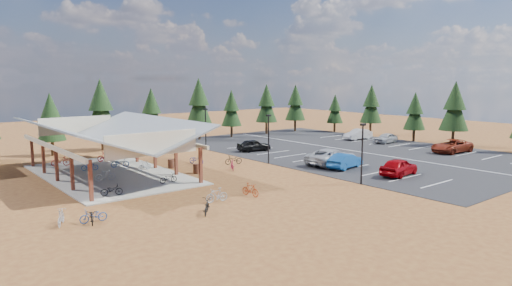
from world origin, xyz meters
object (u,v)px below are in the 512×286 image
bike_10 (93,216)px  bike_13 (217,195)px  bike_8 (92,216)px  car_8 (386,138)px  bike_16 (234,160)px  car_2 (332,157)px  trash_bin_1 (171,164)px  car_4 (254,145)px  bike_5 (144,165)px  bike_12 (206,206)px  bike_pavilion (108,134)px  bike_7 (106,156)px  lamp_post_1 (269,135)px  bike_3 (61,161)px  car_0 (399,167)px  bike_0 (112,190)px  bike_2 (90,166)px  car_1 (345,161)px  lamp_post_2 (206,126)px  bike_1 (105,175)px  bike_14 (196,159)px  bike_4 (168,178)px  bike_6 (120,163)px  bike_15 (232,165)px  car_6 (452,146)px  bike_11 (250,190)px  car_9 (358,134)px  trash_bin_0 (196,169)px  bike_9 (61,217)px  lamp_post_0 (362,149)px

bike_10 → bike_13: size_ratio=0.97×
bike_8 → car_8: bearing=29.6°
bike_16 → car_2: size_ratio=0.30×
trash_bin_1 → car_4: car_4 is taller
bike_5 → bike_12: size_ratio=0.81×
bike_5 → car_8: 34.33m
bike_pavilion → bike_7: bike_pavilion is taller
lamp_post_1 → bike_13: size_ratio=2.97×
bike_3 → car_0: car_0 is taller
bike_0 → car_4: 24.09m
bike_2 → car_1: 24.76m
lamp_post_2 → bike_1: 19.13m
bike_14 → car_1: bearing=-63.9°
bike_4 → bike_6: (-0.48, 9.08, 0.05)m
car_2 → bike_10: bearing=95.1°
bike_15 → car_8: bearing=-148.0°
bike_10 → bike_12: bearing=70.6°
bike_14 → car_6: (27.59, -12.95, 0.33)m
car_0 → bike_pavilion: bearing=42.1°
lamp_post_1 → bike_14: 7.90m
bike_3 → car_4: size_ratio=0.43×
bike_5 → bike_11: (2.08, -13.80, -0.05)m
bike_16 → car_4: (6.96, 5.32, 0.27)m
lamp_post_2 → car_6: bearing=-43.3°
bike_6 → bike_13: bike_13 is taller
bike_15 → car_2: car_2 is taller
bike_2 → car_9: car_9 is taller
trash_bin_0 → car_6: bearing=-16.5°
bike_7 → bike_16: (9.87, -9.52, -0.15)m
lamp_post_2 → car_1: bearing=-77.2°
trash_bin_0 → bike_2: bearing=136.1°
bike_11 → bike_14: bearing=67.2°
bike_11 → bike_0: bearing=134.4°
bike_16 → bike_9: bearing=-50.5°
lamp_post_2 → bike_0: 23.34m
bike_2 → bike_9: (-6.96, -15.18, -0.00)m
lamp_post_2 → bike_10: bearing=-136.4°
bike_7 → bike_8: (-8.37, -19.79, -0.19)m
bike_8 → bike_13: bearing=11.9°
bike_9 → bike_8: bearing=-178.1°
bike_0 → car_6: size_ratio=0.28×
bike_pavilion → car_4: (18.96, 2.37, -3.07)m
car_2 → car_6: 17.49m
bike_2 → lamp_post_0: bearing=-125.8°
trash_bin_1 → car_9: car_9 is taller
bike_8 → car_0: (26.61, -3.79, 0.40)m
bike_6 → bike_5: bearing=-136.2°
bike_0 → car_8: size_ratio=0.40×
bike_8 → bike_13: (8.66, -0.80, 0.08)m
bike_16 → bike_6: bearing=-104.2°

